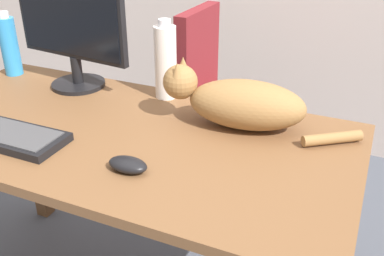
{
  "coord_description": "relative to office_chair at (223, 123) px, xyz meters",
  "views": [
    {
      "loc": [
        0.7,
        -1.0,
        1.39
      ],
      "look_at": [
        0.26,
        0.0,
        0.81
      ],
      "focal_mm": 41.25,
      "sensor_mm": 36.0,
      "label": 1
    }
  ],
  "objects": [
    {
      "name": "computer_mouse",
      "position": [
        0.09,
        -0.98,
        0.35
      ],
      "size": [
        0.11,
        0.06,
        0.04
      ],
      "primitive_type": "ellipsoid",
      "color": "black",
      "rests_on": "desk"
    },
    {
      "name": "cat",
      "position": [
        0.27,
        -0.62,
        0.41
      ],
      "size": [
        0.61,
        0.22,
        0.2
      ],
      "color": "olive",
      "rests_on": "desk"
    },
    {
      "name": "water_bottle",
      "position": [
        -0.71,
        -0.54,
        0.45
      ],
      "size": [
        0.07,
        0.07,
        0.25
      ],
      "color": "#2D8CD1",
      "rests_on": "desk"
    },
    {
      "name": "monitor",
      "position": [
        -0.39,
        -0.55,
        0.56
      ],
      "size": [
        0.48,
        0.2,
        0.41
      ],
      "color": "black",
      "rests_on": "desk"
    },
    {
      "name": "desk",
      "position": [
        -0.07,
        -0.8,
        0.22
      ],
      "size": [
        1.46,
        0.72,
        0.75
      ],
      "color": "brown",
      "rests_on": "ground_plane"
    },
    {
      "name": "office_chair",
      "position": [
        0.0,
        0.0,
        0.0
      ],
      "size": [
        0.48,
        0.48,
        0.96
      ],
      "color": "black",
      "rests_on": "ground_plane"
    },
    {
      "name": "spray_bottle",
      "position": [
        -0.04,
        -0.5,
        0.46
      ],
      "size": [
        0.08,
        0.08,
        0.28
      ],
      "color": "silver",
      "rests_on": "desk"
    }
  ]
}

